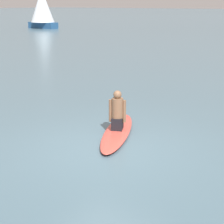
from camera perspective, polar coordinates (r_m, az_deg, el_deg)
ground_plane at (r=8.56m, az=-0.85°, el=-5.30°), size 400.00×400.00×0.00m
surfboard at (r=9.36m, az=0.80°, el=-2.96°), size 2.96×1.88×0.13m
person_paddler at (r=9.21m, az=0.81°, el=0.01°), size 0.40×0.41×0.97m
sailboat_far_right at (r=50.10m, az=-10.40°, el=15.12°), size 2.96×4.20×5.38m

